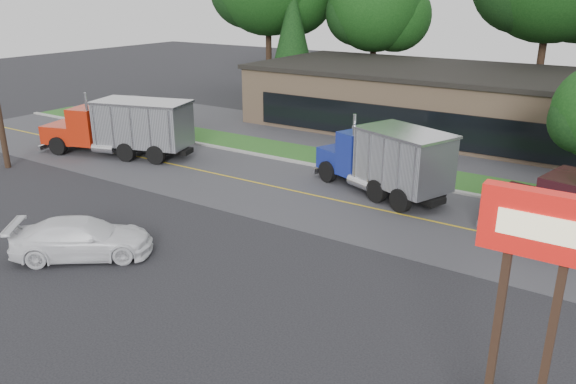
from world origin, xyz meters
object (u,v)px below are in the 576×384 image
at_px(rally_car, 82,238).
at_px(dump_truck_red, 124,126).
at_px(bilo_sign, 517,371).
at_px(dump_truck_blue, 388,159).

bearing_deg(rally_car, dump_truck_red, 3.08).
bearing_deg(bilo_sign, dump_truck_red, 155.31).
relative_size(bilo_sign, dump_truck_red, 0.62).
bearing_deg(dump_truck_red, rally_car, 115.88).
bearing_deg(dump_truck_blue, dump_truck_red, 29.42).
bearing_deg(dump_truck_blue, bilo_sign, 144.60).
xyz_separation_m(bilo_sign, dump_truck_red, (-24.79, 11.39, -0.21)).
distance_m(bilo_sign, rally_car, 15.59).
height_order(bilo_sign, dump_truck_red, bilo_sign).
xyz_separation_m(dump_truck_red, rally_car, (9.29, -10.31, -1.08)).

